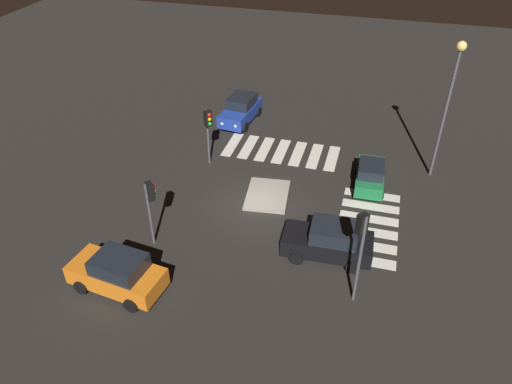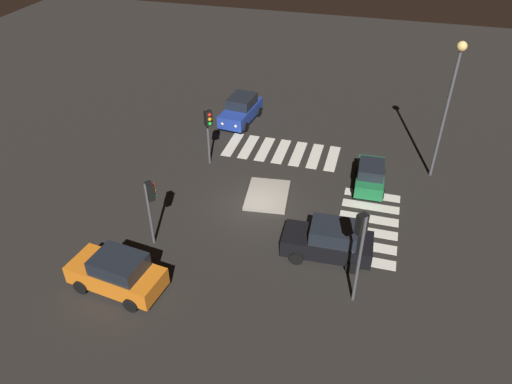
% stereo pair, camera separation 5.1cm
% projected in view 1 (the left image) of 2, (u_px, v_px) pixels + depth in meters
% --- Properties ---
extents(ground_plane, '(80.00, 80.00, 0.00)m').
position_uv_depth(ground_plane, '(256.00, 206.00, 27.69)').
color(ground_plane, black).
extents(traffic_island, '(3.44, 2.74, 0.18)m').
position_uv_depth(traffic_island, '(267.00, 195.00, 28.44)').
color(traffic_island, gray).
rests_on(traffic_island, ground).
extents(car_orange, '(2.55, 4.63, 1.94)m').
position_uv_depth(car_orange, '(117.00, 273.00, 22.00)').
color(car_orange, orange).
rests_on(car_orange, ground).
extents(car_green, '(3.84, 1.89, 1.65)m').
position_uv_depth(car_green, '(370.00, 175.00, 28.88)').
color(car_green, '#196B38').
rests_on(car_green, ground).
extents(car_blue, '(4.53, 2.41, 1.91)m').
position_uv_depth(car_blue, '(241.00, 110.00, 35.78)').
color(car_blue, '#1E389E').
rests_on(car_blue, ground).
extents(car_black, '(2.24, 4.53, 1.94)m').
position_uv_depth(car_black, '(329.00, 241.00, 23.81)').
color(car_black, black).
rests_on(car_black, ground).
extents(traffic_light_south, '(0.54, 0.53, 4.74)m').
position_uv_depth(traffic_light_south, '(361.00, 237.00, 20.01)').
color(traffic_light_south, '#47474C').
rests_on(traffic_light_south, ground).
extents(traffic_light_north, '(0.54, 0.53, 3.78)m').
position_uv_depth(traffic_light_north, '(208.00, 124.00, 29.74)').
color(traffic_light_north, '#47474C').
rests_on(traffic_light_north, ground).
extents(traffic_light_west, '(0.54, 0.54, 3.67)m').
position_uv_depth(traffic_light_west, '(150.00, 198.00, 23.59)').
color(traffic_light_west, '#47474C').
rests_on(traffic_light_west, ground).
extents(street_lamp, '(0.56, 0.56, 8.42)m').
position_uv_depth(street_lamp, '(451.00, 90.00, 27.10)').
color(street_lamp, '#47474C').
rests_on(street_lamp, ground).
extents(crosswalk_near, '(6.45, 3.20, 0.02)m').
position_uv_depth(crosswalk_near, '(368.00, 225.00, 26.31)').
color(crosswalk_near, silver).
rests_on(crosswalk_near, ground).
extents(crosswalk_side, '(3.20, 7.60, 0.02)m').
position_uv_depth(crosswalk_side, '(281.00, 151.00, 32.69)').
color(crosswalk_side, silver).
rests_on(crosswalk_side, ground).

